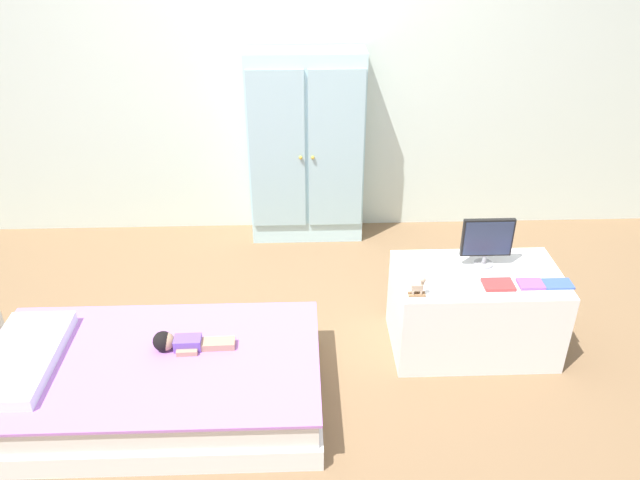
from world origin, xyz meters
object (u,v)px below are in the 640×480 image
(tv_monitor, at_px, (487,239))
(rocking_horse_toy, at_px, (419,287))
(bed, at_px, (155,381))
(tv_stand, at_px, (474,310))
(book_red, at_px, (498,284))
(book_purple, at_px, (531,284))
(wardrobe, at_px, (306,149))
(doll, at_px, (179,342))
(book_blue, at_px, (557,284))

(tv_monitor, height_order, rocking_horse_toy, tv_monitor)
(bed, xyz_separation_m, tv_stand, (1.63, 0.38, 0.10))
(book_red, xyz_separation_m, book_purple, (0.16, 0.00, -0.00))
(wardrobe, bearing_deg, tv_stand, -55.76)
(tv_stand, bearing_deg, doll, -168.88)
(doll, relative_size, book_red, 2.57)
(book_purple, bearing_deg, book_blue, 0.00)
(tv_monitor, bearing_deg, doll, -166.18)
(tv_stand, xyz_separation_m, rocking_horse_toy, (-0.35, -0.18, 0.28))
(tv_stand, relative_size, book_red, 5.64)
(tv_monitor, height_order, book_purple, tv_monitor)
(doll, height_order, tv_monitor, tv_monitor)
(wardrobe, bearing_deg, doll, -112.22)
(tv_monitor, xyz_separation_m, book_purple, (0.18, -0.20, -0.15))
(tv_stand, distance_m, book_purple, 0.35)
(book_purple, bearing_deg, tv_stand, 153.69)
(bed, height_order, tv_stand, tv_stand)
(book_blue, bearing_deg, bed, -172.44)
(rocking_horse_toy, bearing_deg, book_red, 9.20)
(bed, distance_m, tv_stand, 1.68)
(bed, relative_size, rocking_horse_toy, 15.41)
(tv_stand, distance_m, book_red, 0.28)
(doll, relative_size, book_blue, 2.68)
(wardrobe, height_order, tv_monitor, wardrobe)
(tv_stand, height_order, rocking_horse_toy, rocking_horse_toy)
(wardrobe, xyz_separation_m, tv_monitor, (0.91, -1.19, -0.04))
(tv_stand, xyz_separation_m, book_purple, (0.23, -0.11, 0.24))
(rocking_horse_toy, distance_m, book_red, 0.42)
(wardrobe, bearing_deg, rocking_horse_toy, -70.40)
(bed, xyz_separation_m, book_purple, (1.86, 0.27, 0.34))
(doll, height_order, book_purple, book_purple)
(bed, relative_size, tv_monitor, 5.89)
(bed, height_order, tv_monitor, tv_monitor)
(bed, xyz_separation_m, book_red, (1.70, 0.27, 0.34))
(doll, relative_size, rocking_horse_toy, 3.78)
(bed, height_order, wardrobe, wardrobe)
(book_red, bearing_deg, tv_monitor, 96.04)
(rocking_horse_toy, bearing_deg, wardrobe, 109.60)
(wardrobe, xyz_separation_m, book_blue, (1.24, -1.39, -0.19))
(bed, bearing_deg, doll, 34.08)
(book_blue, bearing_deg, tv_stand, 162.81)
(tv_monitor, relative_size, book_red, 1.78)
(tv_monitor, xyz_separation_m, book_red, (0.02, -0.20, -0.15))
(book_blue, bearing_deg, wardrobe, 131.58)
(doll, xyz_separation_m, book_red, (1.58, 0.19, 0.17))
(tv_stand, bearing_deg, rocking_horse_toy, -152.85)
(tv_monitor, height_order, book_red, tv_monitor)
(tv_stand, bearing_deg, book_blue, -17.19)
(tv_monitor, distance_m, book_blue, 0.41)
(wardrobe, distance_m, tv_stand, 1.61)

